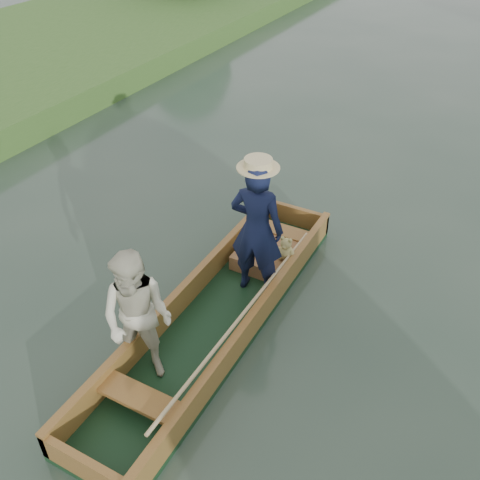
% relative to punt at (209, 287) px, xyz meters
% --- Properties ---
extents(ground, '(120.00, 120.00, 0.00)m').
position_rel_punt_xyz_m(ground, '(0.06, 0.08, -0.66)').
color(ground, '#283D30').
rests_on(ground, ground).
extents(punt, '(1.34, 5.00, 2.03)m').
position_rel_punt_xyz_m(punt, '(0.00, 0.00, 0.00)').
color(punt, black).
rests_on(punt, ground).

